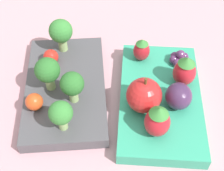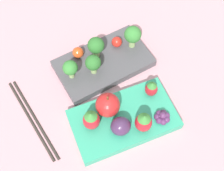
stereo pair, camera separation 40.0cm
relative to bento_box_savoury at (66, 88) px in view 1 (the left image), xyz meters
name	(u,v)px [view 1 (the left image)]	position (x,y,z in m)	size (l,w,h in m)	color
ground_plane	(112,100)	(-0.01, -0.07, -0.01)	(4.00, 4.00, 0.00)	#C6939E
bento_box_savoury	(66,88)	(0.00, 0.00, 0.00)	(0.23, 0.15, 0.02)	#4C4C51
bento_box_fruit	(160,101)	(-0.01, -0.15, 0.00)	(0.21, 0.12, 0.02)	#33A87F
broccoli_floret_0	(72,85)	(-0.03, -0.02, 0.04)	(0.03, 0.03, 0.05)	#93B770
broccoli_floret_1	(48,69)	(0.00, 0.02, 0.05)	(0.04, 0.04, 0.06)	#93B770
broccoli_floret_2	(61,32)	(0.08, 0.02, 0.05)	(0.04, 0.04, 0.06)	#93B770
broccoli_floret_3	(61,114)	(-0.08, -0.01, 0.04)	(0.03, 0.03, 0.05)	#93B770
cherry_tomato_0	(51,57)	(0.04, 0.03, 0.02)	(0.02, 0.02, 0.02)	red
cherry_tomato_1	(34,102)	(-0.05, 0.03, 0.02)	(0.03, 0.03, 0.03)	#DB4C1E
apple	(144,95)	(-0.03, -0.12, 0.04)	(0.05, 0.05, 0.06)	red
strawberry_0	(185,71)	(0.02, -0.18, 0.04)	(0.03, 0.03, 0.05)	red
strawberry_1	(142,50)	(0.06, -0.11, 0.03)	(0.03, 0.03, 0.04)	red
strawberry_2	(157,121)	(-0.07, -0.14, 0.04)	(0.03, 0.03, 0.05)	red
plum	(179,96)	(-0.03, -0.17, 0.03)	(0.04, 0.04, 0.04)	#42284C
grape_cluster	(180,59)	(0.06, -0.18, 0.02)	(0.03, 0.03, 0.02)	#562D5B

